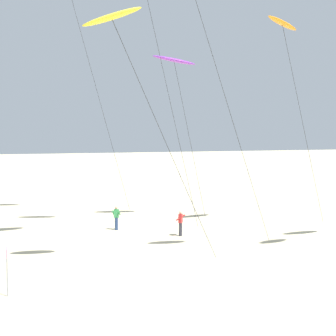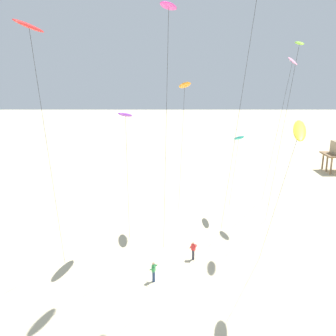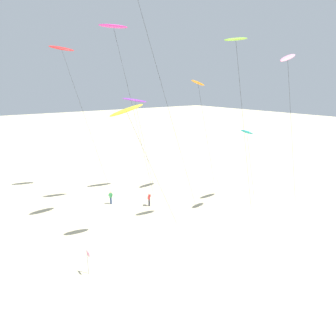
# 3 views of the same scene
# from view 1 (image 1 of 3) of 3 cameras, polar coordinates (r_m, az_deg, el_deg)

# --- Properties ---
(ground_plane) EXTENTS (260.00, 260.00, 0.00)m
(ground_plane) POSITION_cam_1_polar(r_m,az_deg,el_deg) (30.45, -9.44, -8.59)
(ground_plane) COLOR beige
(kite_yellow) EXTENTS (1.56, 7.28, 12.85)m
(kite_yellow) POSITION_cam_1_polar(r_m,az_deg,el_deg) (23.32, -6.77, 17.68)
(kite_yellow) COLOR yellow
(kite_yellow) RESTS_ON ground
(kite_purple) EXTENTS (1.41, 4.56, 12.80)m
(kite_purple) POSITION_cam_1_polar(r_m,az_deg,el_deg) (36.70, 0.77, 12.94)
(kite_purple) COLOR purple
(kite_purple) RESTS_ON ground
(kite_orange) EXTENTS (1.55, 5.66, 15.00)m
(kite_orange) POSITION_cam_1_polar(r_m,az_deg,el_deg) (35.32, 13.82, 16.62)
(kite_orange) COLOR orange
(kite_orange) RESTS_ON ground
(kite_flyer_nearest) EXTENTS (0.66, 0.68, 1.67)m
(kite_flyer_nearest) POSITION_cam_1_polar(r_m,az_deg,el_deg) (32.95, -6.32, -5.99)
(kite_flyer_nearest) COLOR navy
(kite_flyer_nearest) RESTS_ON ground
(kite_flyer_middle) EXTENTS (0.73, 0.72, 1.67)m
(kite_flyer_middle) POSITION_cam_1_polar(r_m,az_deg,el_deg) (30.90, 1.54, -6.66)
(kite_flyer_middle) COLOR #33333D
(kite_flyer_middle) RESTS_ON ground
(marker_flag) EXTENTS (0.56, 0.05, 2.10)m
(marker_flag) POSITION_cam_1_polar(r_m,az_deg,el_deg) (20.57, -19.05, -10.77)
(marker_flag) COLOR gray
(marker_flag) RESTS_ON ground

